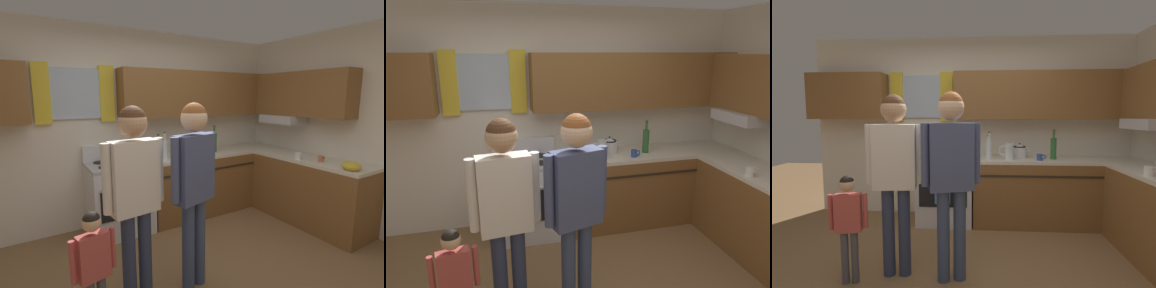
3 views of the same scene
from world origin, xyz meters
The scene contains 13 objects.
back_wall_unit centered at (0.07, 1.82, 1.48)m, with size 4.60×0.42×2.60m.
kitchen_counter_run centered at (1.52, 1.09, 0.45)m, with size 2.23×2.18×0.90m.
stove_oven centered at (-0.32, 1.54, 0.47)m, with size 0.74×0.67×1.10m.
bottle_milk_white centered at (0.27, 1.61, 1.02)m, with size 0.08×0.08×0.31m.
bottle_wine_green centered at (1.13, 1.50, 1.05)m, with size 0.08×0.08×0.39m.
bottle_tall_clear centered at (0.27, 1.42, 1.04)m, with size 0.07×0.07×0.37m.
mug_cobalt_blue centered at (0.93, 1.37, 0.94)m, with size 0.11×0.07×0.08m.
mug_ceramic_white centered at (1.78, 0.51, 0.95)m, with size 0.13×0.08×0.09m.
stovetop_kettle centered at (0.69, 1.59, 1.00)m, with size 0.27×0.20×0.21m.
water_pitcher centered at (0.53, 1.40, 1.01)m, with size 0.19×0.11×0.22m.
adult_holding_child centered at (-0.60, 0.19, 1.04)m, with size 0.51×0.22×1.66m.
adult_in_plaid centered at (-0.08, 0.14, 1.06)m, with size 0.50×0.26×1.68m.
small_child centered at (-0.97, 0.03, 0.60)m, with size 0.32×0.13×0.96m.
Camera 2 is at (-0.64, -2.07, 2.09)m, focal length 31.28 mm.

